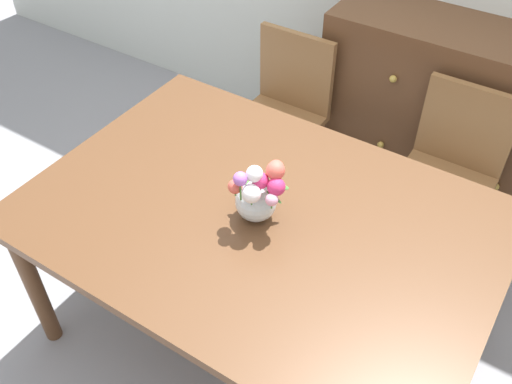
{
  "coord_description": "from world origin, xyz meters",
  "views": [
    {
      "loc": [
        0.78,
        -1.24,
        2.23
      ],
      "look_at": [
        -0.01,
        -0.02,
        0.88
      ],
      "focal_mm": 39.94,
      "sensor_mm": 36.0,
      "label": 1
    }
  ],
  "objects_px": {
    "chair_right": "(450,168)",
    "dresser": "(457,122)",
    "chair_left": "(284,107)",
    "flower_vase": "(258,195)",
    "dining_table": "(260,228)"
  },
  "relations": [
    {
      "from": "chair_left",
      "to": "chair_right",
      "type": "xyz_separation_m",
      "value": [
        0.9,
        0.0,
        0.0
      ]
    },
    {
      "from": "dining_table",
      "to": "chair_left",
      "type": "relative_size",
      "value": 1.91
    },
    {
      "from": "chair_left",
      "to": "dining_table",
      "type": "bearing_deg",
      "value": 115.59
    },
    {
      "from": "chair_left",
      "to": "flower_vase",
      "type": "height_order",
      "value": "flower_vase"
    },
    {
      "from": "dining_table",
      "to": "chair_left",
      "type": "distance_m",
      "value": 1.05
    },
    {
      "from": "dining_table",
      "to": "dresser",
      "type": "bearing_deg",
      "value": 75.11
    },
    {
      "from": "dresser",
      "to": "chair_right",
      "type": "bearing_deg",
      "value": -76.14
    },
    {
      "from": "dining_table",
      "to": "chair_right",
      "type": "xyz_separation_m",
      "value": [
        0.45,
        0.94,
        -0.17
      ]
    },
    {
      "from": "chair_left",
      "to": "chair_right",
      "type": "height_order",
      "value": "same"
    },
    {
      "from": "chair_right",
      "to": "dresser",
      "type": "bearing_deg",
      "value": -76.14
    },
    {
      "from": "chair_right",
      "to": "dresser",
      "type": "relative_size",
      "value": 0.64
    },
    {
      "from": "chair_right",
      "to": "flower_vase",
      "type": "distance_m",
      "value": 1.12
    },
    {
      "from": "dining_table",
      "to": "flower_vase",
      "type": "bearing_deg",
      "value": -75.49
    },
    {
      "from": "chair_left",
      "to": "dresser",
      "type": "distance_m",
      "value": 0.89
    },
    {
      "from": "chair_left",
      "to": "dresser",
      "type": "relative_size",
      "value": 0.64
    }
  ]
}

